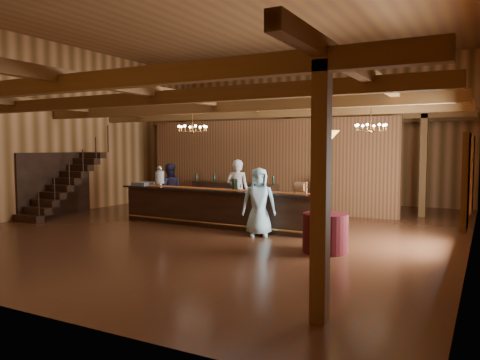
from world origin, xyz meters
The scene contains 29 objects.
floor centered at (0.00, 0.00, 0.00)m, with size 14.00×14.00×0.00m, color #4D2918.
ceiling centered at (0.00, 0.00, 5.50)m, with size 14.00×14.00×0.00m, color brown.
wall_back centered at (0.00, 7.00, 2.75)m, with size 12.00×0.10×5.50m, color tan.
wall_left centered at (-6.00, 0.00, 2.75)m, with size 0.10×14.00×5.50m, color tan.
wall_right centered at (6.00, 0.00, 2.75)m, with size 0.10×14.00×5.50m, color tan.
beam_grid centered at (0.00, 0.51, 3.24)m, with size 11.90×13.90×0.39m.
support_posts centered at (0.00, -0.50, 1.60)m, with size 9.20×10.20×3.20m.
partition_wall centered at (-0.50, 3.50, 1.55)m, with size 9.00×0.18×3.10m, color brown.
window_right_front centered at (5.95, -1.60, 1.55)m, with size 0.12×1.05×1.75m, color white.
window_right_back centered at (5.95, 1.00, 1.55)m, with size 0.12×1.05×1.75m, color white.
staircase centered at (-5.45, -0.74, 1.00)m, with size 1.00×2.80×2.00m.
backroom_boxes centered at (-0.29, 5.50, 0.53)m, with size 4.10×0.60×1.10m.
tasting_bar centered at (-0.28, -0.08, 0.52)m, with size 6.16×1.06×1.03m.
beverage_dispenser centered at (-2.28, 0.06, 1.31)m, with size 0.26×0.26×0.60m.
glass_rack_tray centered at (-2.85, -0.01, 1.07)m, with size 0.50×0.50×0.10m, color gray.
raffle_drum centered at (2.25, -0.24, 1.20)m, with size 0.34×0.24×0.30m.
bar_bottle_0 centered at (0.24, 0.01, 1.17)m, with size 0.07×0.07×0.30m, color black.
bar_bottle_1 centered at (0.34, 0.01, 1.17)m, with size 0.07×0.07×0.30m, color black.
backbar_shelf centered at (-1.41, 2.98, 0.48)m, with size 3.39×0.53×0.95m, color #382215.
round_table centered at (3.37, -1.74, 0.40)m, with size 0.93×0.93×0.81m, color #3F0A12.
chandelier_left centered at (-0.98, -0.12, 2.68)m, with size 0.80×0.80×0.67m.
chandelier_right centered at (3.56, 1.36, 2.68)m, with size 0.80×0.80×0.68m.
pendant_lamp centered at (3.37, -1.74, 2.40)m, with size 0.52×0.52×0.90m.
bartender centered at (-0.02, 0.73, 0.91)m, with size 0.66×0.44×1.82m, color silver.
staff_second centered at (-2.46, 0.76, 0.83)m, with size 0.81×0.63×1.67m, color #252138.
guest centered at (1.39, -0.79, 0.84)m, with size 0.82×0.53×1.67m, color #A8D9E2.
floor_plant centered at (1.73, 2.94, 0.61)m, with size 0.67×0.54×1.21m, color #2B6B27.
table_flowers centered at (3.30, -1.89, 1.07)m, with size 0.47×0.41×0.52m, color #AE0E0B.
table_vase centered at (3.30, -1.66, 0.96)m, with size 0.16×0.16×0.31m, color tan.
Camera 1 is at (6.30, -10.97, 2.16)m, focal length 35.00 mm.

